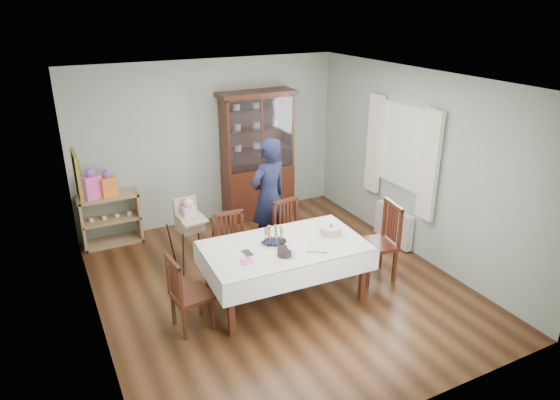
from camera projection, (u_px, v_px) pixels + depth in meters
floor at (278, 284)px, 6.70m from camera, size 5.00×5.00×0.00m
room_shell at (259, 152)px, 6.50m from camera, size 5.00×5.00×5.00m
dining_table at (285, 272)px, 6.26m from camera, size 2.04×1.23×0.76m
china_cabinet at (258, 154)px, 8.46m from camera, size 1.30×0.48×2.18m
sideboard at (111, 219)px, 7.70m from camera, size 0.90×0.38×0.80m
picture_frame at (77, 176)px, 5.81m from camera, size 0.04×0.48×0.58m
window at (404, 147)px, 7.30m from camera, size 0.04×1.02×1.22m
curtain_left at (430, 166)px, 6.80m from camera, size 0.07×0.30×1.55m
curtain_right at (374, 144)px, 7.82m from camera, size 0.07×0.30×1.55m
radiator at (393, 225)px, 7.74m from camera, size 0.10×0.80×0.55m
chair_far_left at (233, 262)px, 6.69m from camera, size 0.48×0.48×0.95m
chair_far_right at (292, 247)px, 7.08m from camera, size 0.48×0.48×0.96m
chair_end_left at (191, 307)px, 5.73m from camera, size 0.46×0.46×0.93m
chair_end_right at (376, 256)px, 6.79m from camera, size 0.55×0.55×1.06m
woman at (269, 197)px, 7.26m from camera, size 0.74×0.58×1.77m
high_chair at (191, 238)px, 7.10m from camera, size 0.50×0.50×1.02m
champagne_tray at (274, 239)px, 6.15m from camera, size 0.33×0.33×0.20m
birthday_cake at (331, 231)px, 6.36m from camera, size 0.31×0.31×0.21m
plate_stack_dark at (285, 252)px, 5.86m from camera, size 0.23×0.23×0.09m
plate_stack_white at (297, 250)px, 5.89m from camera, size 0.28×0.28×0.10m
napkin_stack at (247, 261)px, 5.72m from camera, size 0.13×0.13×0.02m
cutlery at (244, 254)px, 5.90m from camera, size 0.12×0.18×0.01m
cake_knife at (316, 252)px, 5.94m from camera, size 0.22×0.16×0.01m
gift_bag_pink at (92, 185)px, 7.37m from camera, size 0.29×0.24×0.47m
gift_bag_orange at (108, 184)px, 7.48m from camera, size 0.25×0.20×0.42m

